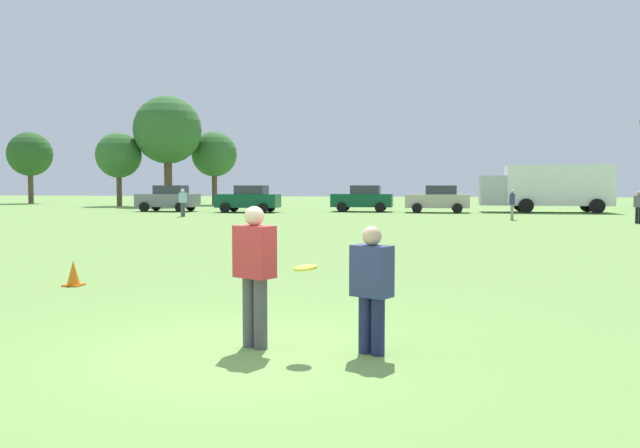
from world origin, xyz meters
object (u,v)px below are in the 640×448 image
(player_thrower, at_px, (255,268))
(parked_car_near_left, at_px, (168,198))
(player_defender, at_px, (372,283))
(box_truck, at_px, (548,186))
(traffic_cone, at_px, (73,274))
(bystander_field_marshal, at_px, (512,203))
(parked_car_mid_right, at_px, (438,199))
(parked_car_mid_left, at_px, (249,199))
(parked_car_center, at_px, (363,198))
(bystander_sideline_watcher, at_px, (183,201))
(bystander_far_jogger, at_px, (639,205))
(frisbee, at_px, (305,268))

(player_thrower, distance_m, parked_car_near_left, 39.07)
(player_defender, distance_m, box_truck, 39.35)
(traffic_cone, height_order, bystander_field_marshal, bystander_field_marshal)
(player_defender, bearing_deg, parked_car_mid_right, 88.08)
(parked_car_mid_left, distance_m, box_truck, 20.18)
(player_thrower, bearing_deg, parked_car_center, 93.81)
(parked_car_center, relative_size, bystander_field_marshal, 2.61)
(traffic_cone, relative_size, box_truck, 0.06)
(bystander_field_marshal, bearing_deg, bystander_sideline_watcher, 178.48)
(player_thrower, relative_size, parked_car_mid_left, 0.39)
(traffic_cone, xyz_separation_m, parked_car_mid_right, (7.19, 32.84, 0.69))
(box_truck, xyz_separation_m, bystander_far_jogger, (2.11, -12.20, -0.87))
(parked_car_mid_left, distance_m, parked_car_center, 7.87)
(frisbee, xyz_separation_m, traffic_cone, (-5.22, 4.08, -0.75))
(player_defender, distance_m, parked_car_near_left, 39.70)
(box_truck, xyz_separation_m, bystander_sideline_watcher, (-22.16, -9.44, -0.83))
(player_thrower, relative_size, parked_car_center, 0.39)
(player_thrower, xyz_separation_m, box_truck, (9.91, 38.33, 0.82))
(bystander_far_jogger, bearing_deg, player_thrower, -114.70)
(frisbee, distance_m, traffic_cone, 6.67)
(parked_car_center, distance_m, bystander_far_jogger, 18.42)
(frisbee, relative_size, bystander_far_jogger, 0.17)
(bystander_far_jogger, height_order, bystander_field_marshal, bystander_field_marshal)
(player_thrower, xyz_separation_m, traffic_cone, (-4.58, 3.90, -0.70))
(parked_car_mid_left, xyz_separation_m, bystander_far_jogger, (22.01, -8.95, -0.04))
(parked_car_mid_left, xyz_separation_m, bystander_sideline_watcher, (-2.25, -6.19, -0.01))
(bystander_sideline_watcher, height_order, bystander_field_marshal, bystander_sideline_watcher)
(frisbee, distance_m, bystander_sideline_watcher, 31.80)
(bystander_sideline_watcher, bearing_deg, parked_car_near_left, 118.80)
(parked_car_mid_left, bearing_deg, traffic_cone, -80.16)
(traffic_cone, height_order, bystander_far_jogger, bystander_far_jogger)
(player_thrower, xyz_separation_m, frisbee, (0.64, -0.18, 0.04))
(player_defender, height_order, parked_car_near_left, parked_car_near_left)
(frisbee, height_order, parked_car_mid_right, parked_car_mid_right)
(bystander_far_jogger, bearing_deg, parked_car_mid_left, 157.86)
(parked_car_center, xyz_separation_m, box_truck, (12.41, 0.86, 0.83))
(player_defender, bearing_deg, frisbee, -171.04)
(parked_car_near_left, height_order, bystander_far_jogger, parked_car_near_left)
(traffic_cone, bearing_deg, player_defender, -33.68)
(frisbee, height_order, bystander_sideline_watcher, bystander_sideline_watcher)
(box_truck, bearing_deg, bystander_far_jogger, -80.21)
(parked_car_mid_right, height_order, bystander_field_marshal, parked_car_mid_right)
(player_defender, relative_size, traffic_cone, 3.01)
(bystander_field_marshal, bearing_deg, player_defender, -99.99)
(parked_car_mid_left, relative_size, bystander_field_marshal, 2.61)
(bystander_sideline_watcher, bearing_deg, player_defender, -64.82)
(player_thrower, distance_m, parked_car_mid_right, 36.83)
(traffic_cone, xyz_separation_m, bystander_sideline_watcher, (-7.66, 24.99, 0.69))
(frisbee, distance_m, parked_car_near_left, 39.49)
(box_truck, height_order, bystander_field_marshal, box_truck)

